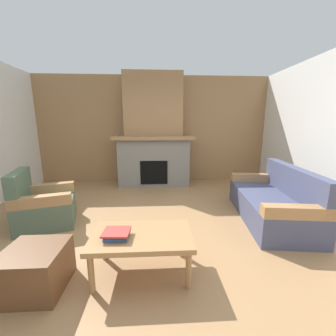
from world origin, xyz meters
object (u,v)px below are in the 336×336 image
at_px(fireplace, 154,138).
at_px(ottoman, 35,269).
at_px(coffee_table, 142,239).
at_px(couch, 273,202).
at_px(armchair, 43,206).

xyz_separation_m(fireplace, ottoman, (-1.06, -3.46, -0.96)).
bearing_deg(coffee_table, fireplace, 88.36).
relative_size(couch, coffee_table, 1.89).
height_order(couch, ottoman, couch).
bearing_deg(couch, armchair, 179.75).
relative_size(fireplace, coffee_table, 2.70).
xyz_separation_m(fireplace, coffee_table, (-0.09, -3.30, -0.79)).
bearing_deg(ottoman, armchair, 114.42).
height_order(armchair, coffee_table, armchair).
relative_size(couch, armchair, 1.99).
height_order(armchair, ottoman, armchair).
bearing_deg(ottoman, couch, 23.60).
distance_m(coffee_table, ottoman, 1.00).
height_order(fireplace, couch, fireplace).
bearing_deg(ottoman, coffee_table, 9.57).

